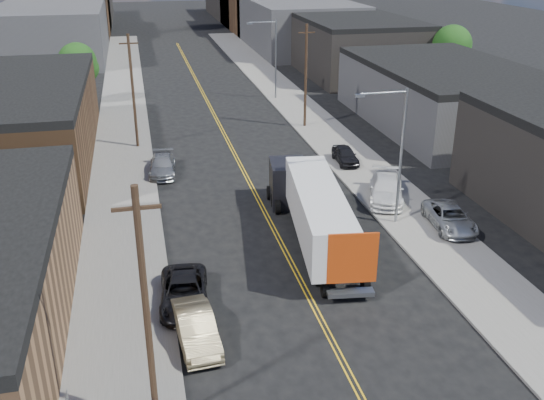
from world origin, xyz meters
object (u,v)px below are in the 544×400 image
car_left_d (162,166)px  car_right_lot_a (450,217)px  car_right_lot_b (386,189)px  car_left_b (196,328)px  semi_truck (311,206)px  car_right_lot_c (345,155)px  car_left_c (184,292)px

car_left_d → car_right_lot_a: 22.50m
car_right_lot_b → car_left_b: bearing=-116.8°
semi_truck → car_left_d: 16.00m
car_left_d → car_right_lot_b: bearing=-26.0°
car_left_d → car_right_lot_c: size_ratio=1.24×
car_left_b → car_right_lot_c: 26.13m
car_left_b → car_left_c: car_left_b is taller
semi_truck → car_left_d: (-8.33, 13.58, -1.52)m
car_left_c → car_right_lot_a: size_ratio=1.03×
car_left_c → car_right_lot_b: (15.16, 10.20, 0.24)m
semi_truck → car_right_lot_c: semi_truck is taller
car_right_lot_b → car_right_lot_a: bearing=-45.4°
car_left_c → car_right_lot_a: 18.13m
semi_truck → car_right_lot_a: 9.20m
semi_truck → car_left_b: (-8.07, -9.06, -1.46)m
semi_truck → car_right_lot_c: size_ratio=3.86×
car_right_lot_a → car_right_lot_b: 5.59m
semi_truck → car_right_lot_a: semi_truck is taller
car_left_b → car_right_lot_a: (17.15, 8.38, 0.08)m
car_right_lot_a → car_left_b: bearing=-147.5°
car_left_c → car_right_lot_c: 23.63m
car_right_lot_b → semi_truck: bearing=-125.9°
car_left_c → car_right_lot_a: bearing=21.1°
car_right_lot_b → car_right_lot_c: size_ratio=1.42×
car_left_b → car_left_d: (-0.25, 22.64, -0.06)m
car_left_c → car_left_d: 19.35m
semi_truck → car_right_lot_a: size_ratio=3.01×
car_left_c → car_right_lot_c: (14.93, 18.32, 0.10)m
semi_truck → car_left_c: (-8.33, -5.76, -1.51)m
car_left_c → car_right_lot_b: car_right_lot_b is taller
car_right_lot_a → car_right_lot_c: size_ratio=1.28×
semi_truck → car_left_b: bearing=-124.2°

